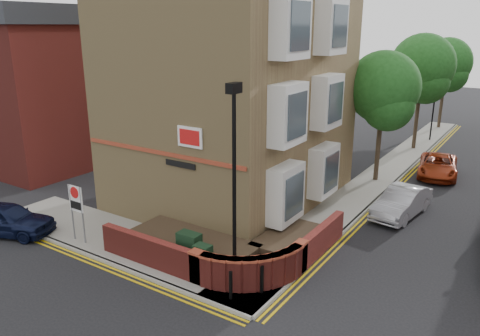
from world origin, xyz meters
name	(u,v)px	position (x,y,z in m)	size (l,w,h in m)	color
ground	(171,288)	(0.00, 0.00, 0.00)	(120.00, 120.00, 0.00)	black
pavement_corner	(128,242)	(-3.50, 1.50, 0.06)	(13.00, 3.00, 0.12)	gray
pavement_main	(386,171)	(2.00, 16.00, 0.06)	(2.00, 32.00, 0.12)	gray
kerb_side	(97,258)	(-3.50, 0.00, 0.06)	(13.00, 0.15, 0.12)	gray
kerb_main_near	(404,174)	(3.00, 16.00, 0.06)	(0.15, 32.00, 0.12)	gray
yellow_lines_side	(91,262)	(-3.50, -0.25, 0.01)	(13.00, 0.28, 0.01)	gold
yellow_lines_main	(409,176)	(3.25, 16.00, 0.01)	(0.28, 32.00, 0.01)	gold
corner_building	(237,66)	(-2.84, 8.00, 6.23)	(8.95, 10.40, 13.60)	tan
garden_wall	(218,257)	(0.00, 2.50, 0.00)	(6.80, 6.00, 1.20)	maroon
lamppost	(234,187)	(1.60, 1.20, 3.34)	(0.25, 0.50, 6.30)	black
utility_cabinet_large	(189,249)	(-0.30, 1.30, 0.72)	(0.80, 0.45, 1.20)	black
utility_cabinet_small	(203,261)	(0.50, 1.00, 0.67)	(0.55, 0.40, 1.10)	black
bollard_near	(231,285)	(2.00, 0.40, 0.57)	(0.11, 0.11, 0.90)	black
bollard_far	(262,279)	(2.60, 1.20, 0.57)	(0.11, 0.11, 0.90)	black
zone_sign	(76,203)	(-5.00, 0.50, 1.64)	(0.72, 0.07, 2.20)	slate
side_building	(66,85)	(-15.00, 8.00, 4.55)	(6.40, 10.40, 9.00)	maroon
tree_near	(383,93)	(2.00, 14.05, 4.70)	(3.64, 3.65, 6.70)	#382B1E
tree_mid	(422,71)	(2.00, 22.05, 5.20)	(4.03, 4.03, 7.42)	#382B1E
tree_far	(446,66)	(2.00, 30.05, 4.91)	(3.81, 3.81, 7.00)	#382B1E
traffic_light_assembly	(434,103)	(2.40, 25.00, 2.78)	(0.20, 0.16, 4.20)	black
navy_hatchback	(6,219)	(-8.12, -0.50, 0.64)	(1.51, 3.77, 1.28)	black
silver_car_near	(402,202)	(4.41, 9.97, 0.63)	(1.33, 3.81, 1.26)	#A4A4AB
red_car_main	(438,166)	(4.53, 16.83, 0.58)	(1.94, 4.21, 1.17)	#9C2D11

